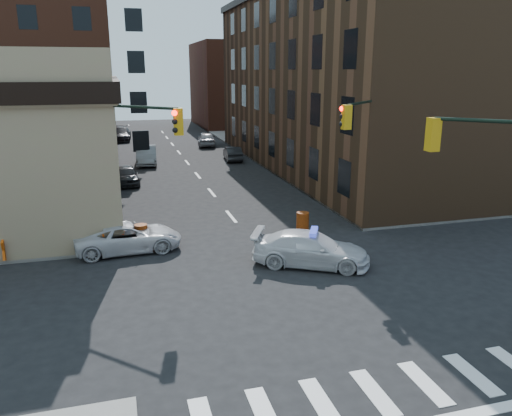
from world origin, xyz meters
TOP-DOWN VIEW (x-y plane):
  - ground at (0.00, 0.00)m, footprint 140.00×140.00m
  - sidewalk_ne at (23.00, 32.75)m, footprint 34.00×54.50m
  - commercial_row_ne at (13.00, 22.50)m, footprint 14.00×34.00m
  - filler_nw at (-16.00, 62.00)m, footprint 20.00×18.00m
  - filler_ne at (14.00, 58.00)m, footprint 16.00×16.00m
  - signal_pole_nw at (-5.85, 5.34)m, footprint 3.58×3.67m
  - signal_pole_ne at (5.84, 5.35)m, footprint 3.67×3.58m
  - tree_ne_near at (7.50, 26.00)m, footprint 3.00×3.00m
  - tree_ne_far at (7.50, 34.00)m, footprint 3.00×3.00m
  - police_car at (1.67, 1.93)m, footprint 5.36×4.06m
  - pickup at (-5.80, 5.80)m, footprint 4.94×2.51m
  - parked_car_wnear at (-5.50, 20.27)m, footprint 1.85×4.09m
  - parked_car_wfar at (-3.58, 28.11)m, footprint 2.04×5.04m
  - parked_car_wdeep at (-5.50, 44.68)m, footprint 2.54×5.60m
  - parked_car_enear at (4.24, 27.97)m, footprint 1.72×4.05m
  - parked_car_efar at (3.54, 37.77)m, footprint 2.41×4.76m
  - pedestrian_a at (-8.43, 6.46)m, footprint 0.76×0.53m
  - pedestrian_b at (-10.70, 6.00)m, footprint 0.79×0.64m
  - pedestrian_c at (-10.66, 9.64)m, footprint 1.19×1.05m
  - barrel_road at (2.83, 6.00)m, footprint 0.68×0.68m
  - barrel_bank at (-5.21, 6.24)m, footprint 0.77×0.77m
  - barricade_nw_a at (-6.50, 5.70)m, footprint 1.22×0.75m

SIDE VIEW (x-z plane):
  - ground at x=0.00m, z-range 0.00..0.00m
  - sidewalk_ne at x=23.00m, z-range 0.00..0.15m
  - barrel_bank at x=-5.21m, z-range 0.00..1.09m
  - barrel_road at x=2.83m, z-range 0.00..1.13m
  - barricade_nw_a at x=-6.50m, z-range 0.15..1.01m
  - parked_car_enear at x=4.24m, z-range 0.00..1.30m
  - pickup at x=-5.80m, z-range 0.00..1.34m
  - parked_car_wnear at x=-5.50m, z-range 0.00..1.36m
  - police_car at x=1.67m, z-range 0.00..1.45m
  - parked_car_efar at x=3.54m, z-range 0.00..1.56m
  - parked_car_wdeep at x=-5.50m, z-range 0.00..1.59m
  - parked_car_wfar at x=-3.58m, z-range 0.00..1.63m
  - pedestrian_b at x=-10.70m, z-range 0.15..1.70m
  - pedestrian_c at x=-10.66m, z-range 0.15..2.07m
  - pedestrian_a at x=-8.43m, z-range 0.15..2.12m
  - tree_ne_near at x=7.50m, z-range 1.06..5.91m
  - tree_ne_far at x=7.50m, z-range 1.06..5.91m
  - signal_pole_nw at x=-5.85m, z-range 0.34..8.34m
  - signal_pole_ne at x=5.84m, z-range 0.34..8.34m
  - filler_ne at x=14.00m, z-range 0.00..12.00m
  - commercial_row_ne at x=13.00m, z-range 0.00..14.00m
  - filler_nw at x=-16.00m, z-range 0.00..16.00m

